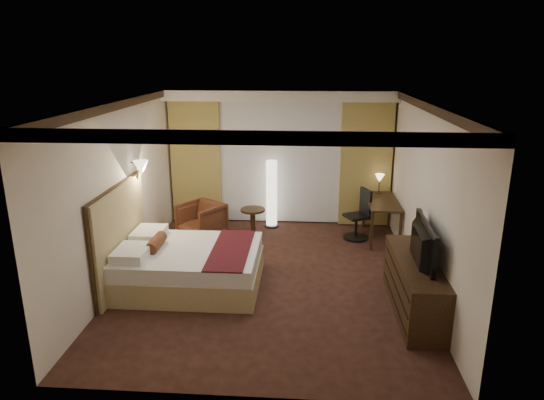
# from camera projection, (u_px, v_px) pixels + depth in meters

# --- Properties ---
(floor) EXTENTS (4.50, 5.50, 0.01)m
(floor) POSITION_uv_depth(u_px,v_px,m) (270.00, 278.00, 7.55)
(floor) COLOR black
(floor) RESTS_ON ground
(ceiling) EXTENTS (4.50, 5.50, 0.01)m
(ceiling) POSITION_uv_depth(u_px,v_px,m) (270.00, 102.00, 6.77)
(ceiling) COLOR white
(ceiling) RESTS_ON back_wall
(back_wall) EXTENTS (4.50, 0.02, 2.70)m
(back_wall) POSITION_uv_depth(u_px,v_px,m) (280.00, 157.00, 9.79)
(back_wall) COLOR white
(back_wall) RESTS_ON floor
(left_wall) EXTENTS (0.02, 5.50, 2.70)m
(left_wall) POSITION_uv_depth(u_px,v_px,m) (122.00, 192.00, 7.31)
(left_wall) COLOR white
(left_wall) RESTS_ON floor
(right_wall) EXTENTS (0.02, 5.50, 2.70)m
(right_wall) POSITION_uv_depth(u_px,v_px,m) (425.00, 198.00, 7.01)
(right_wall) COLOR white
(right_wall) RESTS_ON floor
(crown_molding) EXTENTS (4.50, 5.50, 0.12)m
(crown_molding) POSITION_uv_depth(u_px,v_px,m) (270.00, 106.00, 6.79)
(crown_molding) COLOR black
(crown_molding) RESTS_ON ceiling
(soffit) EXTENTS (4.50, 0.50, 0.20)m
(soffit) POSITION_uv_depth(u_px,v_px,m) (280.00, 95.00, 9.19)
(soffit) COLOR white
(soffit) RESTS_ON ceiling
(curtain_sheer) EXTENTS (2.48, 0.04, 2.45)m
(curtain_sheer) POSITION_uv_depth(u_px,v_px,m) (280.00, 163.00, 9.74)
(curtain_sheer) COLOR silver
(curtain_sheer) RESTS_ON back_wall
(curtain_left_drape) EXTENTS (1.00, 0.14, 2.45)m
(curtain_left_drape) POSITION_uv_depth(u_px,v_px,m) (196.00, 162.00, 9.80)
(curtain_left_drape) COLOR tan
(curtain_left_drape) RESTS_ON back_wall
(curtain_right_drape) EXTENTS (1.00, 0.14, 2.45)m
(curtain_right_drape) POSITION_uv_depth(u_px,v_px,m) (366.00, 165.00, 9.57)
(curtain_right_drape) COLOR tan
(curtain_right_drape) RESTS_ON back_wall
(wall_sconce) EXTENTS (0.24, 0.24, 0.24)m
(wall_sconce) POSITION_uv_depth(u_px,v_px,m) (141.00, 168.00, 7.68)
(wall_sconce) COLOR white
(wall_sconce) RESTS_ON left_wall
(bed) EXTENTS (2.05, 1.60, 0.60)m
(bed) POSITION_uv_depth(u_px,v_px,m) (191.00, 267.00, 7.23)
(bed) COLOR white
(bed) RESTS_ON floor
(headboard) EXTENTS (0.12, 1.90, 1.50)m
(headboard) POSITION_uv_depth(u_px,v_px,m) (121.00, 237.00, 7.17)
(headboard) COLOR tan
(headboard) RESTS_ON floor
(armchair) EXTENTS (0.98, 0.97, 0.74)m
(armchair) POSITION_uv_depth(u_px,v_px,m) (201.00, 219.00, 9.13)
(armchair) COLOR #492816
(armchair) RESTS_ON floor
(side_table) EXTENTS (0.47, 0.47, 0.52)m
(side_table) POSITION_uv_depth(u_px,v_px,m) (253.00, 222.00, 9.31)
(side_table) COLOR black
(side_table) RESTS_ON floor
(floor_lamp) EXTENTS (0.29, 0.29, 1.37)m
(floor_lamp) POSITION_uv_depth(u_px,v_px,m) (272.00, 194.00, 9.64)
(floor_lamp) COLOR white
(floor_lamp) RESTS_ON floor
(desk) EXTENTS (0.55, 1.30, 0.75)m
(desk) POSITION_uv_depth(u_px,v_px,m) (381.00, 220.00, 9.08)
(desk) COLOR black
(desk) RESTS_ON floor
(desk_lamp) EXTENTS (0.18, 0.18, 0.34)m
(desk_lamp) POSITION_uv_depth(u_px,v_px,m) (379.00, 185.00, 9.40)
(desk_lamp) COLOR #FFD899
(desk_lamp) RESTS_ON desk
(office_chair) EXTENTS (0.62, 0.62, 0.96)m
(office_chair) POSITION_uv_depth(u_px,v_px,m) (357.00, 214.00, 9.03)
(office_chair) COLOR black
(office_chair) RESTS_ON floor
(dresser) EXTENTS (0.50, 1.89, 0.73)m
(dresser) POSITION_uv_depth(u_px,v_px,m) (414.00, 286.00, 6.49)
(dresser) COLOR black
(dresser) RESTS_ON floor
(television) EXTENTS (0.71, 1.19, 0.15)m
(television) POSITION_uv_depth(u_px,v_px,m) (416.00, 236.00, 6.29)
(television) COLOR black
(television) RESTS_ON dresser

